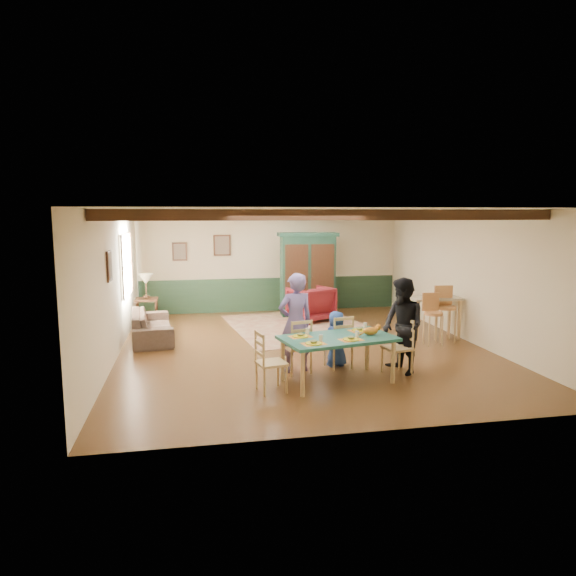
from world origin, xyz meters
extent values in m
plane|color=#482B14|center=(0.00, 0.00, 0.00)|extent=(8.00, 8.00, 0.00)
cube|color=beige|center=(0.00, 4.00, 1.35)|extent=(7.00, 0.02, 2.70)
cube|color=beige|center=(-3.50, 0.00, 1.35)|extent=(0.02, 8.00, 2.70)
cube|color=beige|center=(3.50, 0.00, 1.35)|extent=(0.02, 8.00, 2.70)
cube|color=white|center=(0.00, 0.00, 2.70)|extent=(7.00, 8.00, 0.02)
cube|color=#1C3421|center=(0.00, 3.98, 0.45)|extent=(6.95, 0.03, 0.90)
cube|color=black|center=(0.00, -2.30, 2.61)|extent=(6.95, 0.16, 0.16)
cube|color=black|center=(0.00, 0.40, 2.61)|extent=(6.95, 0.16, 0.16)
cube|color=black|center=(0.00, 3.00, 2.61)|extent=(6.95, 0.16, 0.16)
imported|color=#695A9A|center=(-0.44, -1.45, 0.83)|extent=(0.68, 0.51, 1.66)
imported|color=black|center=(1.28, -1.88, 0.80)|extent=(0.75, 0.88, 1.59)
imported|color=navy|center=(0.32, -1.29, 0.48)|extent=(0.53, 0.40, 0.97)
cube|color=#C0B38B|center=(0.35, 1.87, 0.01)|extent=(3.49, 3.98, 0.01)
cube|color=#143326|center=(0.84, 3.22, 1.07)|extent=(1.54, 0.67, 2.15)
imported|color=#4D0F18|center=(0.76, 2.49, 0.43)|extent=(1.22, 1.23, 0.85)
imported|color=#3F3027|center=(-2.96, 1.28, 0.30)|extent=(0.99, 2.10, 0.59)
camera|label=1|loc=(-2.12, -9.63, 2.63)|focal=32.00mm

